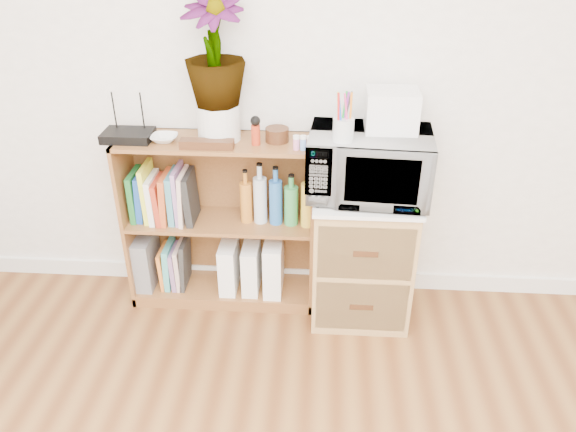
{
  "coord_description": "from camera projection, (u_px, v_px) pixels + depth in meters",
  "views": [
    {
      "loc": [
        0.18,
        -0.45,
        1.99
      ],
      "look_at": [
        0.02,
        1.95,
        0.62
      ],
      "focal_mm": 35.0,
      "sensor_mm": 36.0,
      "label": 1
    }
  ],
  "objects": [
    {
      "name": "cookbooks",
      "position": [
        164.0,
        195.0,
        2.93
      ],
      "size": [
        0.33,
        0.2,
        0.3
      ],
      "color": "#1D6C2B",
      "rests_on": "bookshelf"
    },
    {
      "name": "plant_pot",
      "position": [
        219.0,
        122.0,
        2.73
      ],
      "size": [
        0.21,
        0.21,
        0.18
      ],
      "primitive_type": "cylinder",
      "color": "silver",
      "rests_on": "bookshelf"
    },
    {
      "name": "white_bowl",
      "position": [
        164.0,
        138.0,
        2.74
      ],
      "size": [
        0.13,
        0.13,
        0.03
      ],
      "primitive_type": "imported",
      "color": "silver",
      "rests_on": "bookshelf"
    },
    {
      "name": "kokeshi_doll",
      "position": [
        256.0,
        135.0,
        2.69
      ],
      "size": [
        0.04,
        0.04,
        0.1
      ],
      "primitive_type": "cylinder",
      "color": "#AF2E15",
      "rests_on": "bookshelf"
    },
    {
      "name": "potted_plant",
      "position": [
        214.0,
        49.0,
        2.56
      ],
      "size": [
        0.29,
        0.29,
        0.52
      ],
      "primitive_type": "imported",
      "color": "#3E762F",
      "rests_on": "plant_pot"
    },
    {
      "name": "magazine_holder_mid",
      "position": [
        251.0,
        267.0,
        3.11
      ],
      "size": [
        0.09,
        0.22,
        0.28
      ],
      "primitive_type": "cube",
      "color": "white",
      "rests_on": "bookshelf"
    },
    {
      "name": "paint_jars",
      "position": [
        303.0,
        145.0,
        2.64
      ],
      "size": [
        0.1,
        0.04,
        0.05
      ],
      "primitive_type": "cube",
      "color": "pink",
      "rests_on": "bookshelf"
    },
    {
      "name": "wooden_bowl",
      "position": [
        277.0,
        135.0,
        2.73
      ],
      "size": [
        0.11,
        0.11,
        0.07
      ],
      "primitive_type": "cylinder",
      "color": "#3B1C10",
      "rests_on": "bookshelf"
    },
    {
      "name": "liquor_bottles",
      "position": [
        283.0,
        196.0,
        2.89
      ],
      "size": [
        0.46,
        0.07,
        0.32
      ],
      "color": "#BF7123",
      "rests_on": "bookshelf"
    },
    {
      "name": "magazine_holder_right",
      "position": [
        274.0,
        265.0,
        3.09
      ],
      "size": [
        0.1,
        0.25,
        0.31
      ],
      "primitive_type": "cube",
      "color": "white",
      "rests_on": "bookshelf"
    },
    {
      "name": "file_box",
      "position": [
        147.0,
        260.0,
        3.15
      ],
      "size": [
        0.09,
        0.24,
        0.3
      ],
      "primitive_type": "cube",
      "color": "slate",
      "rests_on": "bookshelf"
    },
    {
      "name": "small_appliance",
      "position": [
        392.0,
        110.0,
        2.6
      ],
      "size": [
        0.24,
        0.2,
        0.19
      ],
      "primitive_type": "cube",
      "color": "white",
      "rests_on": "microwave"
    },
    {
      "name": "router",
      "position": [
        128.0,
        135.0,
        2.76
      ],
      "size": [
        0.24,
        0.16,
        0.04
      ],
      "primitive_type": "cube",
      "color": "black",
      "rests_on": "bookshelf"
    },
    {
      "name": "lower_books",
      "position": [
        176.0,
        264.0,
        3.15
      ],
      "size": [
        0.16,
        0.19,
        0.29
      ],
      "color": "orange",
      "rests_on": "bookshelf"
    },
    {
      "name": "magazine_holder_left",
      "position": [
        229.0,
        265.0,
        3.11
      ],
      "size": [
        0.09,
        0.23,
        0.28
      ],
      "primitive_type": "cube",
      "color": "white",
      "rests_on": "bookshelf"
    },
    {
      "name": "skirting_board",
      "position": [
        288.0,
        275.0,
        3.31
      ],
      "size": [
        4.0,
        0.02,
        0.1
      ],
      "primitive_type": "cube",
      "color": "white",
      "rests_on": "ground"
    },
    {
      "name": "wicker_unit",
      "position": [
        361.0,
        256.0,
        2.95
      ],
      "size": [
        0.5,
        0.45,
        0.7
      ],
      "primitive_type": "cube",
      "color": "#9E7542",
      "rests_on": "ground"
    },
    {
      "name": "bookshelf",
      "position": [
        221.0,
        223.0,
        2.99
      ],
      "size": [
        1.0,
        0.3,
        0.95
      ],
      "primitive_type": "cube",
      "color": "brown",
      "rests_on": "ground"
    },
    {
      "name": "microwave",
      "position": [
        369.0,
        165.0,
        2.68
      ],
      "size": [
        0.6,
        0.43,
        0.32
      ],
      "primitive_type": "imported",
      "rotation": [
        0.0,
        0.0,
        -0.07
      ],
      "color": "white",
      "rests_on": "wicker_unit"
    },
    {
      "name": "trinket_box",
      "position": [
        207.0,
        144.0,
        2.66
      ],
      "size": [
        0.26,
        0.06,
        0.04
      ],
      "primitive_type": "cube",
      "color": "#3D2510",
      "rests_on": "bookshelf"
    },
    {
      "name": "pen_cup",
      "position": [
        343.0,
        130.0,
        2.5
      ],
      "size": [
        0.09,
        0.09,
        0.1
      ],
      "primitive_type": "cylinder",
      "color": "silver",
      "rests_on": "microwave"
    }
  ]
}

